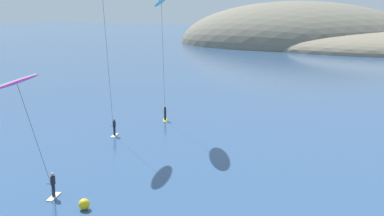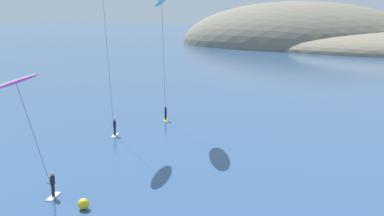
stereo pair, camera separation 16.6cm
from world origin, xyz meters
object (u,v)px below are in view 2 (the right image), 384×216
(kitesurfer_cyan, at_px, (162,9))
(kitesurfer_purple, at_px, (103,3))
(kitesurfer_magenta, at_px, (20,93))
(marker_buoy, at_px, (84,204))

(kitesurfer_cyan, xyz_separation_m, kitesurfer_purple, (-2.42, -5.63, 0.57))
(kitesurfer_magenta, distance_m, marker_buoy, 7.95)
(kitesurfer_purple, bearing_deg, kitesurfer_magenta, -65.79)
(kitesurfer_magenta, xyz_separation_m, marker_buoy, (1.56, 2.87, -7.25))
(kitesurfer_magenta, height_order, marker_buoy, kitesurfer_magenta)
(kitesurfer_cyan, height_order, kitesurfer_purple, kitesurfer_purple)
(kitesurfer_cyan, relative_size, kitesurfer_magenta, 1.56)
(kitesurfer_cyan, bearing_deg, kitesurfer_purple, -113.28)
(kitesurfer_purple, xyz_separation_m, marker_buoy, (8.61, -12.82, -12.25))
(kitesurfer_purple, relative_size, marker_buoy, 20.28)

